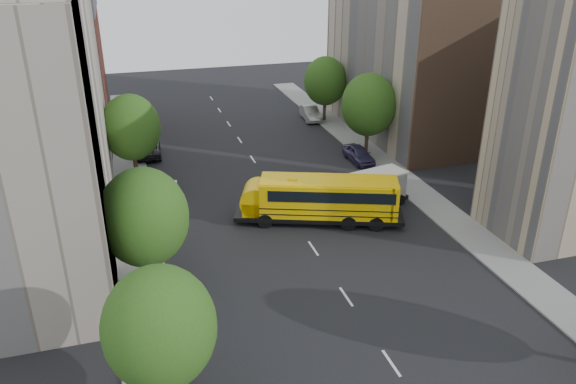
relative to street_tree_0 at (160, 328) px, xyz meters
name	(u,v)px	position (x,y,z in m)	size (l,w,h in m)	color
ground	(304,235)	(11.00, 14.00, -4.64)	(120.00, 120.00, 0.00)	black
sidewalk_left	(137,225)	(-0.50, 19.00, -4.58)	(3.00, 80.00, 0.12)	slate
sidewalk_right	(414,189)	(22.50, 19.00, -4.58)	(3.00, 80.00, 0.12)	slate
lane_markings	(269,183)	(11.00, 24.00, -4.64)	(0.15, 64.00, 0.01)	silver
building_left_cream	(17,97)	(-7.00, 20.00, 5.36)	(10.00, 26.00, 20.00)	beige
building_left_redbrick	(53,78)	(-7.00, 42.00, 1.86)	(10.00, 15.00, 13.00)	maroon
building_right_far	(409,49)	(29.00, 34.00, 4.36)	(10.00, 22.00, 18.00)	#B9A590
building_right_sidewall	(468,70)	(29.00, 23.00, 4.36)	(10.10, 0.30, 18.00)	brown
street_tree_0	(160,328)	(0.00, 0.00, 0.00)	(4.80, 4.80, 7.41)	#38281C
street_tree_1	(144,217)	(0.00, 10.00, 0.31)	(5.12, 5.12, 7.90)	#38281C
street_tree_2	(131,128)	(0.00, 28.00, 0.19)	(4.99, 4.99, 7.71)	#38281C
street_tree_4	(369,105)	(22.00, 28.00, 0.43)	(5.25, 5.25, 8.10)	#38281C
street_tree_5	(325,81)	(22.00, 40.00, 0.06)	(4.86, 4.86, 7.51)	#38281C
school_bus	(317,198)	(12.60, 15.79, -2.67)	(12.71, 6.99, 3.54)	black
safari_truck	(369,190)	(17.35, 17.02, -3.18)	(6.81, 3.68, 2.77)	black
parked_car_0	(181,306)	(1.40, 6.94, -4.00)	(1.52, 3.79, 1.29)	#B8BAC0
parked_car_1	(167,192)	(2.20, 22.80, -3.88)	(1.61, 4.62, 1.52)	silver
parked_car_2	(148,149)	(1.40, 33.96, -3.92)	(2.40, 5.21, 1.45)	black
parked_car_4	(359,154)	(20.58, 26.51, -3.88)	(1.81, 4.49, 1.53)	#373259
parked_car_5	(310,113)	(20.60, 40.95, -3.85)	(1.68, 4.82, 1.59)	gray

